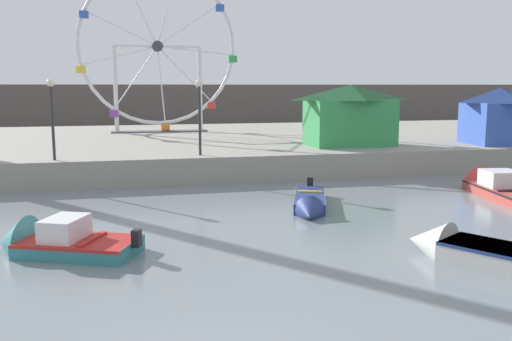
{
  "coord_description": "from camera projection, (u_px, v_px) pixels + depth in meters",
  "views": [
    {
      "loc": [
        -0.93,
        -6.57,
        4.3
      ],
      "look_at": [
        3.34,
        11.46,
        1.45
      ],
      "focal_mm": 38.89,
      "sensor_mm": 36.0,
      "label": 1
    }
  ],
  "objects": [
    {
      "name": "distant_town_skyline",
      "position": [
        133.0,
        106.0,
        58.4
      ],
      "size": [
        140.0,
        3.0,
        4.4
      ],
      "primitive_type": "cube",
      "color": "#564C47",
      "rests_on": "ground_plane"
    },
    {
      "name": "quay_promenade",
      "position": [
        142.0,
        147.0,
        33.77
      ],
      "size": [
        110.0,
        21.29,
        1.19
      ],
      "primitive_type": "cube",
      "color": "gray",
      "rests_on": "ground_plane"
    },
    {
      "name": "promenade_lamp_far",
      "position": [
        52.0,
        106.0,
        22.96
      ],
      "size": [
        0.32,
        0.32,
        3.38
      ],
      "color": "#2D2D33",
      "rests_on": "quay_promenade"
    },
    {
      "name": "ferris_wheel_white_frame",
      "position": [
        158.0,
        50.0,
        36.61
      ],
      "size": [
        10.51,
        1.2,
        10.86
      ],
      "color": "silver",
      "rests_on": "quay_promenade"
    },
    {
      "name": "motorboat_pale_grey",
      "position": [
        492.0,
        255.0,
        13.21
      ],
      "size": [
        3.74,
        4.92,
        1.26
      ],
      "rotation": [
        0.0,
        0.0,
        2.13
      ],
      "color": "silver",
      "rests_on": "ground_plane"
    },
    {
      "name": "promenade_lamp_near",
      "position": [
        200.0,
        105.0,
        24.58
      ],
      "size": [
        0.32,
        0.32,
        3.38
      ],
      "color": "#2D2D33",
      "rests_on": "quay_promenade"
    },
    {
      "name": "motorboat_teal_painted",
      "position": [
        52.0,
        242.0,
        14.35
      ],
      "size": [
        4.04,
        2.93,
        1.52
      ],
      "rotation": [
        0.0,
        0.0,
        2.73
      ],
      "color": "teal",
      "rests_on": "ground_plane"
    },
    {
      "name": "carnival_booth_blue_tent",
      "position": [
        498.0,
        115.0,
        29.58
      ],
      "size": [
        3.6,
        3.43,
        2.99
      ],
      "rotation": [
        0.0,
        0.0,
        -0.09
      ],
      "color": "#3356B7",
      "rests_on": "quay_promenade"
    },
    {
      "name": "motorboat_navy_blue",
      "position": [
        310.0,
        204.0,
        19.37
      ],
      "size": [
        2.45,
        4.63,
        1.02
      ],
      "rotation": [
        0.0,
        0.0,
        4.38
      ],
      "color": "navy",
      "rests_on": "ground_plane"
    },
    {
      "name": "carnival_booth_green_kiosk",
      "position": [
        350.0,
        114.0,
        28.71
      ],
      "size": [
        4.84,
        2.86,
        3.15
      ],
      "rotation": [
        0.0,
        0.0,
        0.03
      ],
      "color": "#33934C",
      "rests_on": "quay_promenade"
    },
    {
      "name": "motorboat_faded_red",
      "position": [
        493.0,
        186.0,
        22.32
      ],
      "size": [
        2.43,
        5.83,
        1.57
      ],
      "rotation": [
        0.0,
        0.0,
        1.41
      ],
      "color": "#B24238",
      "rests_on": "ground_plane"
    }
  ]
}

